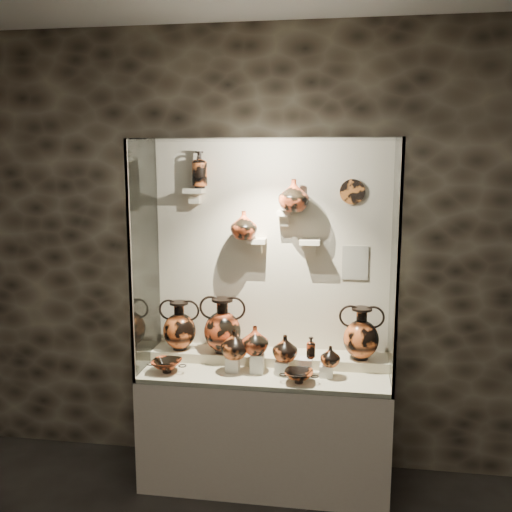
{
  "coord_description": "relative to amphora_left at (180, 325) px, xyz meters",
  "views": [
    {
      "loc": [
        0.51,
        -1.54,
        2.27
      ],
      "look_at": [
        -0.07,
        2.2,
        1.63
      ],
      "focal_mm": 40.0,
      "sensor_mm": 36.0,
      "label": 1
    }
  ],
  "objects": [
    {
      "name": "wall_back",
      "position": [
        0.65,
        0.17,
        0.52
      ],
      "size": [
        5.0,
        0.02,
        3.2
      ],
      "primitive_type": "cube",
      "color": "black",
      "rests_on": "ground"
    },
    {
      "name": "plinth",
      "position": [
        0.65,
        -0.15,
        -0.68
      ],
      "size": [
        1.7,
        0.6,
        0.8
      ],
      "primitive_type": "cube",
      "color": "beige",
      "rests_on": "floor"
    },
    {
      "name": "front_tier",
      "position": [
        0.65,
        -0.15,
        -0.26
      ],
      "size": [
        1.68,
        0.58,
        0.03
      ],
      "primitive_type": "cube",
      "color": "beige",
      "rests_on": "plinth"
    },
    {
      "name": "rear_tier",
      "position": [
        0.65,
        0.03,
        -0.23
      ],
      "size": [
        1.7,
        0.25,
        0.1
      ],
      "primitive_type": "cube",
      "color": "beige",
      "rests_on": "plinth"
    },
    {
      "name": "back_panel",
      "position": [
        0.65,
        0.17,
        0.52
      ],
      "size": [
        1.7,
        0.03,
        1.6
      ],
      "primitive_type": "cube",
      "color": "beige",
      "rests_on": "plinth"
    },
    {
      "name": "glass_front",
      "position": [
        0.65,
        -0.44,
        0.52
      ],
      "size": [
        1.7,
        0.01,
        1.6
      ],
      "primitive_type": "cube",
      "color": "white",
      "rests_on": "plinth"
    },
    {
      "name": "glass_left",
      "position": [
        -0.19,
        -0.15,
        0.52
      ],
      "size": [
        0.01,
        0.6,
        1.6
      ],
      "primitive_type": "cube",
      "color": "white",
      "rests_on": "plinth"
    },
    {
      "name": "glass_right",
      "position": [
        1.5,
        -0.15,
        0.52
      ],
      "size": [
        0.01,
        0.6,
        1.6
      ],
      "primitive_type": "cube",
      "color": "white",
      "rests_on": "plinth"
    },
    {
      "name": "glass_top",
      "position": [
        0.65,
        -0.15,
        1.32
      ],
      "size": [
        1.7,
        0.6,
        0.01
      ],
      "primitive_type": "cube",
      "color": "white",
      "rests_on": "back_panel"
    },
    {
      "name": "frame_post_left",
      "position": [
        -0.19,
        -0.44,
        0.52
      ],
      "size": [
        0.02,
        0.02,
        1.6
      ],
      "primitive_type": "cube",
      "color": "gray",
      "rests_on": "plinth"
    },
    {
      "name": "frame_post_right",
      "position": [
        1.49,
        -0.44,
        0.52
      ],
      "size": [
        0.02,
        0.02,
        1.6
      ],
      "primitive_type": "cube",
      "color": "gray",
      "rests_on": "plinth"
    },
    {
      "name": "pedestal_a",
      "position": [
        0.43,
        -0.2,
        -0.2
      ],
      "size": [
        0.09,
        0.09,
        0.1
      ],
      "primitive_type": "cube",
      "color": "silver",
      "rests_on": "front_tier"
    },
    {
      "name": "pedestal_b",
      "position": [
        0.6,
        -0.2,
        -0.18
      ],
      "size": [
        0.09,
        0.09,
        0.13
      ],
      "primitive_type": "cube",
      "color": "silver",
      "rests_on": "front_tier"
    },
    {
      "name": "pedestal_c",
      "position": [
        0.77,
        -0.2,
        -0.2
      ],
      "size": [
        0.09,
        0.09,
        0.09
      ],
      "primitive_type": "cube",
      "color": "silver",
      "rests_on": "front_tier"
    },
    {
      "name": "pedestal_d",
      "position": [
        0.93,
        -0.2,
        -0.19
      ],
      "size": [
        0.09,
        0.09,
        0.12
      ],
      "primitive_type": "cube",
      "color": "silver",
      "rests_on": "front_tier"
    },
    {
      "name": "pedestal_e",
      "position": [
        1.07,
        -0.2,
        -0.21
      ],
      "size": [
        0.09,
        0.09,
        0.08
      ],
      "primitive_type": "cube",
      "color": "silver",
      "rests_on": "front_tier"
    },
    {
      "name": "bracket_ul",
      "position": [
        0.1,
        0.09,
        0.97
      ],
      "size": [
        0.14,
        0.12,
        0.04
      ],
      "primitive_type": "cube",
      "color": "beige",
      "rests_on": "back_panel"
    },
    {
      "name": "bracket_ca",
      "position": [
        0.55,
        0.09,
        0.62
      ],
      "size": [
        0.14,
        0.12,
        0.04
      ],
      "primitive_type": "cube",
      "color": "beige",
      "rests_on": "back_panel"
    },
    {
      "name": "bracket_cb",
      "position": [
        0.75,
        0.09,
        0.82
      ],
      "size": [
        0.1,
        0.12,
        0.04
      ],
      "primitive_type": "cube",
      "color": "beige",
      "rests_on": "back_panel"
    },
    {
      "name": "bracket_cc",
      "position": [
        0.93,
        0.09,
        0.62
      ],
      "size": [
        0.14,
        0.12,
        0.04
      ],
      "primitive_type": "cube",
      "color": "beige",
      "rests_on": "back_panel"
    },
    {
      "name": "amphora_left",
      "position": [
        0.0,
        0.0,
        0.0
      ],
      "size": [
        0.38,
        0.38,
        0.36
      ],
      "primitive_type": null,
      "rotation": [
        0.0,
        0.0,
        -0.41
      ],
      "color": "#CD5A27",
      "rests_on": "rear_tier"
    },
    {
      "name": "amphora_mid",
      "position": [
        0.32,
        -0.02,
        0.02
      ],
      "size": [
        0.37,
        0.37,
        0.4
      ],
      "primitive_type": null,
      "rotation": [
        0.0,
        0.0,
        -0.18
      ],
      "color": "#C44722",
      "rests_on": "rear_tier"
    },
    {
      "name": "amphora_right",
      "position": [
        1.3,
        -0.01,
        0.01
      ],
      "size": [
        0.37,
        0.37,
        0.37
      ],
      "primitive_type": null,
      "rotation": [
        0.0,
        0.0,
        0.31
      ],
      "color": "#CD5A27",
      "rests_on": "rear_tier"
    },
    {
      "name": "jug_a",
      "position": [
        0.45,
        -0.21,
        -0.05
      ],
      "size": [
        0.24,
        0.24,
        0.2
      ],
      "primitive_type": "imported",
      "rotation": [
        0.0,
        0.0,
        0.33
      ],
      "color": "#CD5A27",
      "rests_on": "pedestal_a"
    },
    {
      "name": "jug_b",
      "position": [
        0.58,
        -0.18,
        -0.02
      ],
      "size": [
        0.24,
        0.24,
        0.19
      ],
      "primitive_type": "imported",
      "rotation": [
        0.0,
        0.0,
        0.37
      ],
      "color": "#C44722",
      "rests_on": "pedestal_b"
    },
    {
      "name": "jug_c",
      "position": [
        0.79,
        -0.18,
        -0.07
      ],
      "size": [
        0.2,
        0.2,
        0.18
      ],
      "primitive_type": "imported",
      "rotation": [
        0.0,
        0.0,
        0.16
      ],
      "color": "#CD5A27",
      "rests_on": "pedestal_c"
    },
    {
      "name": "jug_e",
      "position": [
        1.1,
        -0.21,
        -0.1
      ],
      "size": [
        0.15,
        0.15,
        0.14
      ],
      "primitive_type": "imported",
      "rotation": [
        0.0,
        0.0,
        -0.19
      ],
      "color": "#CD5A27",
      "rests_on": "pedestal_e"
    },
    {
      "name": "lekythos_small",
      "position": [
        0.97,
        -0.19,
        -0.05
      ],
      "size": [
        0.07,
        0.07,
        0.17
      ],
      "primitive_type": null,
      "rotation": [
        0.0,
        0.0,
        0.03
      ],
      "color": "#C44722",
      "rests_on": "pedestal_d"
    },
    {
      "name": "kylix_left",
      "position": [
        -0.01,
        -0.29,
        -0.2
      ],
      "size": [
        0.3,
        0.27,
        0.11
      ],
      "primitive_type": null,
      "rotation": [
        0.0,
        0.0,
        0.19
      ],
      "color": "#C44722",
      "rests_on": "front_tier"
    },
    {
      "name": "kylix_right",
      "position": [
        0.9,
        -0.33,
        -0.2
      ],
      "size": [
        0.28,
        0.25,
        0.1
      ],
      "primitive_type": null,
      "rotation": [
        0.0,
        0.0,
        -0.19
      ],
      "color": "#CD5A27",
      "rests_on": "front_tier"
    },
    {
      "name": "lekythos_tall",
      "position": [
        0.15,
        0.08,
        1.13
      ],
      "size": [
        0.13,
        0.13,
        0.29
      ],
      "primitive_type": null,
      "rotation": [
        0.0,
        0.0,
        0.15
      ],
      "color": "#CD5A27",
      "rests_on": "bracket_ul"
    },
    {
      "name": "ovoid_vase_a",
      "position": [
        0.47,
        0.05,
        0.74
      ],
      "size": [
        0.2,
        0.2,
        0.2
      ],
      "primitive_type": "imported",
      "rotation": [
        0.0,
        0.0,
        0.05
      ],
      "color": "#C44722",
      "rests_on": "bracket_ca"
    },
    {
      "name": "ovoid_vase_b",
      "position": [
        0.82,
        0.04,
        0.95
      ],
      "size": [
        0.26,
        0.26,
        0.22
      ],
      "primitive_type": "imported",
      "rotation": [
        0.0,
        0.0,
        -0.27
      ],
      "color": "#C44722",
      "rests_on": "bracket_cb"
    },
    {
      "name": "wall_plate",
      "position": [
        1.22,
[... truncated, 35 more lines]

